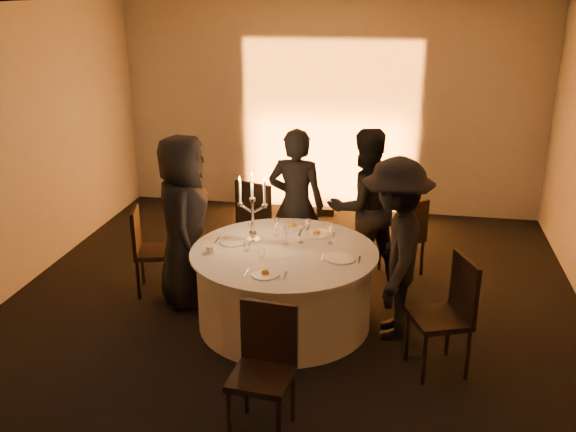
% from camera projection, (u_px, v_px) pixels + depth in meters
% --- Properties ---
extents(floor, '(7.00, 7.00, 0.00)m').
position_uv_depth(floor, '(284.00, 322.00, 6.38)').
color(floor, black).
rests_on(floor, ground).
extents(ceiling, '(7.00, 7.00, 0.00)m').
position_uv_depth(ceiling, '(284.00, 5.00, 5.35)').
color(ceiling, white).
rests_on(ceiling, wall_back).
extents(wall_back, '(7.00, 0.00, 7.00)m').
position_uv_depth(wall_back, '(330.00, 108.00, 9.10)').
color(wall_back, beige).
rests_on(wall_back, floor).
extents(wall_front, '(7.00, 0.00, 7.00)m').
position_uv_depth(wall_front, '(124.00, 415.00, 2.63)').
color(wall_front, beige).
rests_on(wall_front, floor).
extents(uplighter_fixture, '(0.25, 0.12, 0.10)m').
position_uv_depth(uplighter_fixture, '(326.00, 211.00, 9.32)').
color(uplighter_fixture, black).
rests_on(uplighter_fixture, floor).
extents(banquet_table, '(1.80, 1.80, 0.77)m').
position_uv_depth(banquet_table, '(284.00, 287.00, 6.25)').
color(banquet_table, black).
rests_on(banquet_table, floor).
extents(chair_left, '(0.52, 0.52, 0.96)m').
position_uv_depth(chair_left, '(148.00, 245.00, 6.84)').
color(chair_left, black).
rests_on(chair_left, floor).
extents(chair_back_left, '(0.61, 0.61, 1.08)m').
position_uv_depth(chair_back_left, '(259.00, 219.00, 7.40)').
color(chair_back_left, black).
rests_on(chair_back_left, floor).
extents(chair_back_right, '(0.56, 0.56, 0.91)m').
position_uv_depth(chair_back_right, '(406.00, 233.00, 7.25)').
color(chair_back_right, black).
rests_on(chair_back_right, floor).
extents(chair_right, '(0.59, 0.59, 1.03)m').
position_uv_depth(chair_right, '(449.00, 309.00, 5.42)').
color(chair_right, black).
rests_on(chair_right, floor).
extents(chair_front, '(0.47, 0.47, 0.99)m').
position_uv_depth(chair_front, '(265.00, 361.00, 4.70)').
color(chair_front, black).
rests_on(chair_front, floor).
extents(guest_left, '(0.77, 0.99, 1.79)m').
position_uv_depth(guest_left, '(184.00, 221.00, 6.53)').
color(guest_left, black).
rests_on(guest_left, floor).
extents(guest_back_left, '(0.66, 0.45, 1.73)m').
position_uv_depth(guest_back_left, '(296.00, 205.00, 7.07)').
color(guest_back_left, black).
rests_on(guest_back_left, floor).
extents(guest_back_right, '(1.06, 1.00, 1.74)m').
position_uv_depth(guest_back_right, '(364.00, 206.00, 7.02)').
color(guest_back_right, black).
rests_on(guest_back_right, floor).
extents(guest_right, '(0.67, 1.13, 1.74)m').
position_uv_depth(guest_right, '(395.00, 250.00, 5.89)').
color(guest_right, black).
rests_on(guest_right, floor).
extents(plate_left, '(0.36, 0.29, 0.01)m').
position_uv_depth(plate_left, '(233.00, 241.00, 6.31)').
color(plate_left, white).
rests_on(plate_left, banquet_table).
extents(plate_back_left, '(0.36, 0.26, 0.08)m').
position_uv_depth(plate_back_left, '(292.00, 225.00, 6.71)').
color(plate_back_left, white).
rests_on(plate_back_left, banquet_table).
extents(plate_back_right, '(0.35, 0.27, 0.08)m').
position_uv_depth(plate_back_right, '(317.00, 233.00, 6.50)').
color(plate_back_right, white).
rests_on(plate_back_right, banquet_table).
extents(plate_right, '(0.36, 0.29, 0.01)m').
position_uv_depth(plate_right, '(341.00, 258.00, 5.93)').
color(plate_right, white).
rests_on(plate_right, banquet_table).
extents(plate_front, '(0.36, 0.25, 0.08)m').
position_uv_depth(plate_front, '(265.00, 273.00, 5.60)').
color(plate_front, white).
rests_on(plate_front, banquet_table).
extents(coffee_cup, '(0.11, 0.11, 0.07)m').
position_uv_depth(coffee_cup, '(210.00, 250.00, 6.06)').
color(coffee_cup, white).
rests_on(coffee_cup, banquet_table).
extents(candelabra, '(0.30, 0.14, 0.72)m').
position_uv_depth(candelabra, '(253.00, 217.00, 6.26)').
color(candelabra, silver).
rests_on(candelabra, banquet_table).
extents(wine_glass_a, '(0.07, 0.07, 0.19)m').
position_uv_depth(wine_glass_a, '(286.00, 232.00, 6.21)').
color(wine_glass_a, white).
rests_on(wine_glass_a, banquet_table).
extents(wine_glass_b, '(0.07, 0.07, 0.19)m').
position_uv_depth(wine_glass_b, '(330.00, 230.00, 6.24)').
color(wine_glass_b, white).
rests_on(wine_glass_b, banquet_table).
extents(wine_glass_c, '(0.07, 0.07, 0.19)m').
position_uv_depth(wine_glass_c, '(300.00, 230.00, 6.26)').
color(wine_glass_c, white).
rests_on(wine_glass_c, banquet_table).
extents(wine_glass_d, '(0.07, 0.07, 0.19)m').
position_uv_depth(wine_glass_d, '(252.00, 227.00, 6.32)').
color(wine_glass_d, white).
rests_on(wine_glass_d, banquet_table).
extents(wine_glass_e, '(0.07, 0.07, 0.19)m').
position_uv_depth(wine_glass_e, '(308.00, 224.00, 6.40)').
color(wine_glass_e, white).
rests_on(wine_glass_e, banquet_table).
extents(wine_glass_f, '(0.07, 0.07, 0.19)m').
position_uv_depth(wine_glass_f, '(276.00, 223.00, 6.44)').
color(wine_glass_f, white).
rests_on(wine_glass_f, banquet_table).
extents(tumbler_a, '(0.07, 0.07, 0.09)m').
position_uv_depth(tumbler_a, '(247.00, 246.00, 6.11)').
color(tumbler_a, white).
rests_on(tumbler_a, banquet_table).
extents(tumbler_b, '(0.07, 0.07, 0.09)m').
position_uv_depth(tumbler_b, '(262.00, 254.00, 5.93)').
color(tumbler_b, white).
rests_on(tumbler_b, banquet_table).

